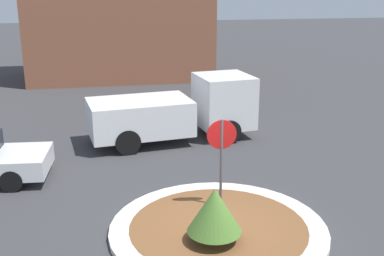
# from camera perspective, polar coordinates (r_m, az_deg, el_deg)

# --- Properties ---
(ground_plane) EXTENTS (120.00, 120.00, 0.00)m
(ground_plane) POSITION_cam_1_polar(r_m,az_deg,el_deg) (11.31, 3.12, -12.10)
(ground_plane) COLOR #38383A
(traffic_island) EXTENTS (4.99, 4.99, 0.13)m
(traffic_island) POSITION_cam_1_polar(r_m,az_deg,el_deg) (11.28, 3.12, -11.81)
(traffic_island) COLOR silver
(traffic_island) RESTS_ON ground_plane
(stop_sign) EXTENTS (0.73, 0.07, 2.37)m
(stop_sign) POSITION_cam_1_polar(r_m,az_deg,el_deg) (11.62, 3.51, -2.36)
(stop_sign) COLOR #4C4C51
(stop_sign) RESTS_ON ground_plane
(island_shrub) EXTENTS (1.18, 1.18, 1.23)m
(island_shrub) POSITION_cam_1_polar(r_m,az_deg,el_deg) (10.33, 2.69, -9.69)
(island_shrub) COLOR brown
(island_shrub) RESTS_ON traffic_island
(utility_truck) EXTENTS (6.04, 2.83, 2.25)m
(utility_truck) POSITION_cam_1_polar(r_m,az_deg,el_deg) (17.11, -1.67, 2.13)
(utility_truck) COLOR white
(utility_truck) RESTS_ON ground_plane
(storefront_building) EXTENTS (10.31, 6.07, 6.61)m
(storefront_building) POSITION_cam_1_polar(r_m,az_deg,el_deg) (29.12, -8.62, 12.56)
(storefront_building) COLOR #93563D
(storefront_building) RESTS_ON ground_plane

